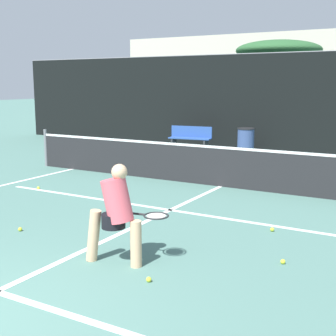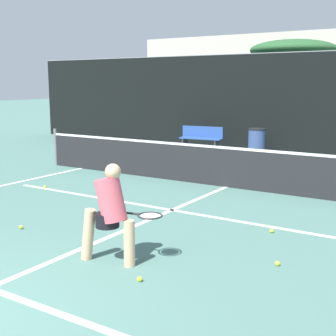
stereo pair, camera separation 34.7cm
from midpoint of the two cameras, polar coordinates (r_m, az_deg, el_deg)
The scene contains 15 objects.
court_service_line at distance 8.91m, azimuth -0.85°, elevation -5.14°, with size 8.25×0.10×0.01m, color white.
court_center_mark at distance 8.23m, azimuth -3.88°, elevation -6.49°, with size 0.10×6.45×0.01m, color white.
net at distance 10.87m, azimuth 5.58°, elevation 0.37°, with size 11.09×0.09×1.07m.
fence_back at distance 16.39m, azimuth 14.46°, elevation 7.61°, with size 24.00×0.06×3.41m.
player_practicing at distance 6.20m, azimuth -7.88°, elevation -5.27°, with size 1.08×0.70×1.36m.
tennis_ball_scattered_0 at distance 5.84m, azimuth -4.11°, elevation -13.42°, with size 0.07×0.07×0.07m, color #D1E033.
tennis_ball_scattered_2 at distance 7.81m, azimuth 11.34°, elevation -7.36°, with size 0.07×0.07×0.07m, color #D1E033.
tennis_ball_scattered_3 at distance 8.10m, azimuth -18.77°, elevation -7.09°, with size 0.07×0.07×0.07m, color #D1E033.
tennis_ball_scattered_5 at distance 11.07m, azimuth -16.40°, elevation -2.34°, with size 0.07×0.07×0.07m, color #D1E033.
tennis_ball_scattered_9 at distance 6.50m, azimuth 12.32°, elevation -11.10°, with size 0.07×0.07×0.07m, color #D1E033.
courtside_bench at distance 16.73m, azimuth 2.15°, elevation 3.74°, with size 1.56×0.57×0.86m.
trash_bin at distance 16.02m, azimuth 8.84°, elevation 3.26°, with size 0.59×0.59×0.89m.
parked_car at distance 21.07m, azimuth 7.66°, elevation 5.31°, with size 1.80×3.99×1.35m.
tree_west at distance 22.17m, azimuth 12.87°, elevation 13.70°, with size 3.83×3.83×4.28m.
tree_mid at distance 27.29m, azimuth 3.21°, elevation 12.03°, with size 3.18×3.18×3.69m.
Camera 1 is at (4.25, -2.21, 2.38)m, focal length 50.00 mm.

